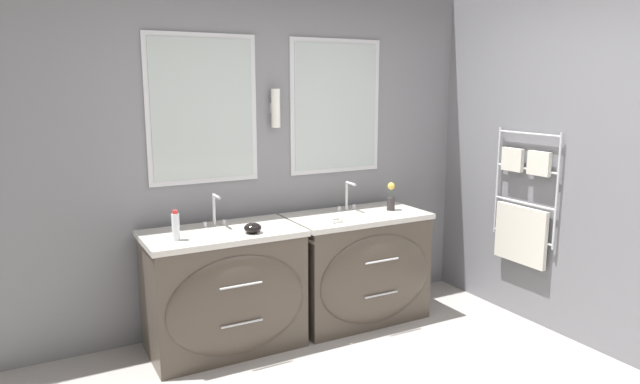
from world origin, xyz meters
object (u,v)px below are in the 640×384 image
Objects in this scene: toiletry_bottle at (176,226)px; flower_vase at (391,198)px; vanity_left at (226,291)px; vanity_right at (359,267)px; amenity_bowl at (253,228)px.

flower_vase reaches higher than toiletry_bottle.
toiletry_bottle is at bearing -177.37° from flower_vase.
vanity_left is 1.49m from flower_vase.
toiletry_bottle is (-0.34, -0.06, 0.51)m from vanity_left.
flower_vase reaches higher than vanity_left.
toiletry_bottle reaches higher than vanity_right.
toiletry_bottle is at bearing -177.61° from vanity_right.
toiletry_bottle is 0.89× the size of flower_vase.
vanity_left is at bearing 10.02° from toiletry_bottle.
toiletry_bottle is (-1.43, -0.06, 0.51)m from vanity_right.
vanity_left is 4.77× the size of flower_vase.
amenity_bowl is at bearing -7.06° from toiletry_bottle.
vanity_left is at bearing -179.18° from flower_vase.
vanity_left is 1.09m from vanity_right.
toiletry_bottle is at bearing -169.98° from vanity_left.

